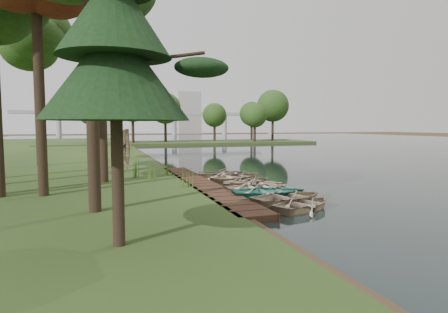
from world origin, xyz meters
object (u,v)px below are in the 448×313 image
object	(u,v)px
stored_rowboat	(127,166)
rowboat_1	(289,195)
pine_tree	(115,40)
rowboat_2	(270,190)
rowboat_0	(305,202)
boardwalk	(201,186)

from	to	relation	value
stored_rowboat	rowboat_1	bearing A→B (deg)	-139.56
rowboat_1	pine_tree	distance (m)	10.09
rowboat_2	pine_tree	distance (m)	10.64
rowboat_0	rowboat_1	bearing A→B (deg)	-20.82
rowboat_1	stored_rowboat	xyz separation A→B (m)	(-6.02, 12.88, 0.19)
rowboat_1	pine_tree	xyz separation A→B (m)	(-7.43, -4.36, 5.24)
rowboat_0	rowboat_1	world-z (taller)	rowboat_1
boardwalk	pine_tree	xyz separation A→B (m)	(-4.88, -9.79, 5.51)
boardwalk	pine_tree	size ratio (longest dim) A/B	1.90
boardwalk	rowboat_0	world-z (taller)	rowboat_0
stored_rowboat	rowboat_2	bearing A→B (deg)	-137.79
rowboat_0	stored_rowboat	distance (m)	15.34
rowboat_0	rowboat_2	size ratio (longest dim) A/B	0.87
rowboat_2	stored_rowboat	size ratio (longest dim) A/B	1.20
boardwalk	rowboat_2	size ratio (longest dim) A/B	4.51
rowboat_2	stored_rowboat	distance (m)	12.79
rowboat_2	stored_rowboat	world-z (taller)	stored_rowboat
rowboat_1	rowboat_2	xyz separation A→B (m)	(-0.25, 1.47, -0.00)
boardwalk	rowboat_1	world-z (taller)	rowboat_1
rowboat_2	rowboat_0	bearing A→B (deg)	-166.06
rowboat_0	pine_tree	size ratio (longest dim) A/B	0.37
pine_tree	rowboat_1	bearing A→B (deg)	30.41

